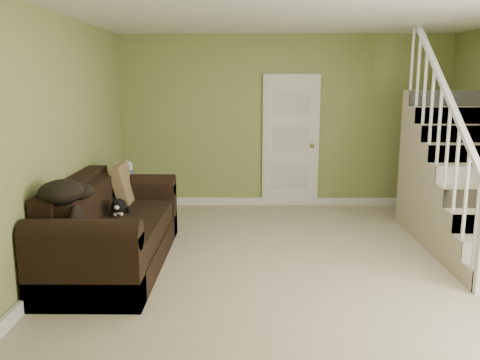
{
  "coord_description": "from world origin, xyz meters",
  "views": [
    {
      "loc": [
        -0.6,
        -5.02,
        1.93
      ],
      "look_at": [
        -0.65,
        0.44,
        0.85
      ],
      "focal_mm": 38.0,
      "sensor_mm": 36.0,
      "label": 1
    }
  ],
  "objects_px": {
    "sofa": "(110,233)",
    "side_table": "(126,202)",
    "cat": "(118,206)",
    "banana": "(127,232)"
  },
  "relations": [
    {
      "from": "side_table",
      "to": "banana",
      "type": "height_order",
      "value": "side_table"
    },
    {
      "from": "side_table",
      "to": "banana",
      "type": "relative_size",
      "value": 5.32
    },
    {
      "from": "sofa",
      "to": "cat",
      "type": "height_order",
      "value": "sofa"
    },
    {
      "from": "sofa",
      "to": "banana",
      "type": "xyz_separation_m",
      "value": [
        0.31,
        -0.5,
        0.17
      ]
    },
    {
      "from": "side_table",
      "to": "banana",
      "type": "distance_m",
      "value": 2.0
    },
    {
      "from": "side_table",
      "to": "cat",
      "type": "relative_size",
      "value": 1.97
    },
    {
      "from": "sofa",
      "to": "side_table",
      "type": "relative_size",
      "value": 2.64
    },
    {
      "from": "cat",
      "to": "banana",
      "type": "relative_size",
      "value": 2.7
    },
    {
      "from": "sofa",
      "to": "cat",
      "type": "bearing_deg",
      "value": 77.93
    },
    {
      "from": "sofa",
      "to": "side_table",
      "type": "height_order",
      "value": "sofa"
    }
  ]
}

